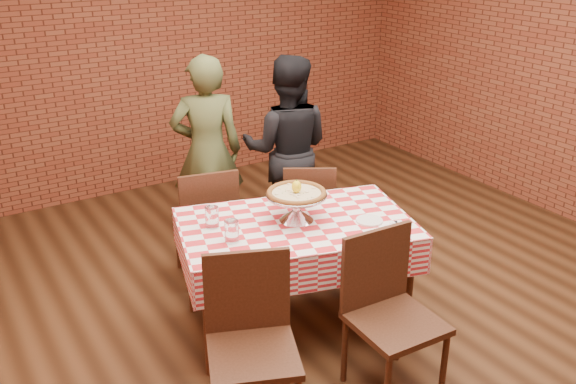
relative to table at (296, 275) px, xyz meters
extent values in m
plane|color=black|center=(0.26, -0.16, -0.38)|extent=(6.00, 6.00, 0.00)
plane|color=brown|center=(0.26, 2.84, 1.08)|extent=(5.50, 0.00, 5.50)
cube|color=#422416|center=(0.00, 0.00, 0.00)|extent=(1.61, 1.21, 0.75)
cylinder|color=beige|center=(0.02, 0.03, 0.56)|extent=(0.40, 0.40, 0.03)
ellipsoid|color=yellow|center=(0.02, 0.03, 0.61)|extent=(0.07, 0.07, 0.08)
cylinder|color=white|center=(-0.46, -0.02, 0.45)|extent=(0.10, 0.10, 0.13)
cylinder|color=white|center=(-0.47, 0.22, 0.45)|extent=(0.10, 0.10, 0.13)
cylinder|color=white|center=(0.40, -0.24, 0.39)|extent=(0.21, 0.21, 0.01)
cube|color=white|center=(0.55, -0.34, 0.39)|extent=(0.06, 0.05, 0.00)
cube|color=white|center=(0.52, -0.33, 0.39)|extent=(0.06, 0.06, 0.00)
cube|color=silver|center=(0.10, 0.31, 0.45)|extent=(0.10, 0.09, 0.14)
imported|color=#464E2A|center=(0.06, 1.42, 0.41)|extent=(0.67, 0.55, 1.58)
imported|color=black|center=(0.66, 1.16, 0.40)|extent=(0.96, 0.92, 1.56)
camera|label=1|loc=(-1.92, -2.98, 2.10)|focal=39.16mm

